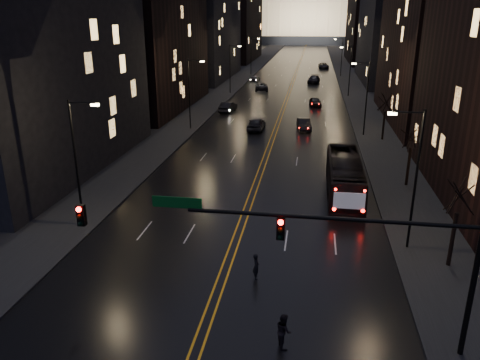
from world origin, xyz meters
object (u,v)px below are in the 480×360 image
at_px(pedestrian_a, 256,266).
at_px(bus, 344,176).
at_px(oncoming_car_a, 256,124).
at_px(traffic_signal, 338,243).
at_px(oncoming_car_b, 228,107).
at_px(pedestrian_b, 284,330).
at_px(receding_car_a, 304,124).

bearing_deg(pedestrian_a, bus, -37.25).
height_order(bus, oncoming_car_a, bus).
xyz_separation_m(traffic_signal, bus, (1.57, 19.27, -3.53)).
bearing_deg(oncoming_car_b, pedestrian_a, 108.97).
bearing_deg(traffic_signal, oncoming_car_a, 101.54).
height_order(traffic_signal, bus, traffic_signal).
bearing_deg(traffic_signal, oncoming_car_b, 105.12).
xyz_separation_m(bus, pedestrian_a, (-5.58, -14.27, -0.80)).
distance_m(oncoming_car_a, pedestrian_b, 42.14).
height_order(traffic_signal, pedestrian_a, traffic_signal).
distance_m(traffic_signal, pedestrian_a, 7.74).
bearing_deg(oncoming_car_a, receding_car_a, -170.45).
xyz_separation_m(receding_car_a, pedestrian_b, (0.17, -42.59, 0.11)).
distance_m(bus, pedestrian_a, 15.34).
distance_m(oncoming_car_a, pedestrian_a, 36.43).
bearing_deg(traffic_signal, pedestrian_b, -166.48).
relative_size(oncoming_car_a, oncoming_car_b, 1.03).
bearing_deg(oncoming_car_a, traffic_signal, 102.52).
bearing_deg(pedestrian_a, oncoming_car_a, -8.97).
bearing_deg(pedestrian_a, receding_car_a, -18.58).
bearing_deg(oncoming_car_b, receding_car_a, 146.17).
distance_m(oncoming_car_a, oncoming_car_b, 12.52).
height_order(oncoming_car_a, pedestrian_a, oncoming_car_a).
relative_size(bus, oncoming_car_a, 2.28).
bearing_deg(receding_car_a, pedestrian_a, -100.48).
relative_size(pedestrian_a, pedestrian_b, 0.93).
distance_m(bus, pedestrian_b, 20.13).
bearing_deg(pedestrian_b, traffic_signal, -97.54).
bearing_deg(bus, oncoming_car_a, 114.60).
bearing_deg(pedestrian_b, oncoming_car_b, -8.23).
height_order(oncoming_car_a, pedestrian_b, oncoming_car_a).
relative_size(receding_car_a, pedestrian_a, 2.85).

